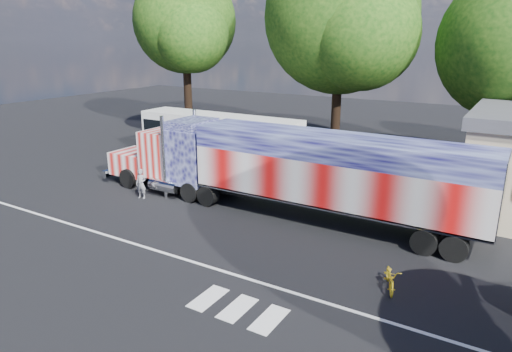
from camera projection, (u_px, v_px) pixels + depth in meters
The scene contains 8 objects.
ground at pixel (222, 232), 20.85m from camera, with size 100.00×100.00×0.00m, color black.
lane_markings at pixel (201, 277), 16.91m from camera, with size 30.00×2.67×0.01m.
semi_truck at pixel (284, 168), 22.52m from camera, with size 21.44×3.39×4.57m.
coach_bus at pixel (219, 139), 31.49m from camera, with size 11.96×2.78×3.48m.
woman at pixel (141, 184), 25.05m from camera, with size 0.60×0.40×1.66m, color slate.
bicycle at pixel (390, 277), 16.00m from camera, with size 0.58×1.68×0.88m, color gold.
tree_nw_a at pixel (186, 22), 38.49m from camera, with size 9.08×8.65×14.19m.
tree_n_mid at pixel (343, 18), 32.41m from camera, with size 11.47×10.92×15.42m.
Camera 1 is at (11.26, -15.66, 8.47)m, focal length 32.00 mm.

